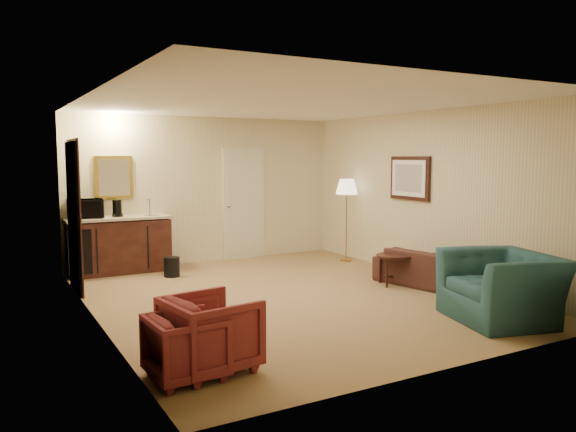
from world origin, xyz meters
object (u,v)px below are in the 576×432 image
(rose_chair_far, at_px, (186,343))
(coffee_maker, at_px, (117,208))
(rose_chair_near, at_px, (210,329))
(floor_lamp, at_px, (346,220))
(sofa, at_px, (437,263))
(microwave, at_px, (85,207))
(teal_armchair, at_px, (502,276))
(waste_bin, at_px, (172,267))
(coffee_table, at_px, (400,269))
(wetbar_cabinet, at_px, (119,245))

(rose_chair_far, bearing_deg, coffee_maker, -9.27)
(rose_chair_near, xyz_separation_m, floor_lamp, (4.10, 3.78, 0.38))
(sofa, bearing_deg, microwave, 39.11)
(floor_lamp, bearing_deg, sofa, -91.21)
(teal_armchair, bearing_deg, floor_lamp, -173.44)
(rose_chair_far, height_order, waste_bin, rose_chair_far)
(teal_armchair, height_order, rose_chair_far, teal_armchair)
(rose_chair_far, bearing_deg, rose_chair_near, -74.38)
(sofa, distance_m, floor_lamp, 2.40)
(rose_chair_near, relative_size, microwave, 1.37)
(rose_chair_near, height_order, microwave, microwave)
(teal_armchair, xyz_separation_m, floor_lamp, (0.60, 3.97, 0.22))
(sofa, relative_size, waste_bin, 5.88)
(rose_chair_far, distance_m, coffee_table, 4.38)
(wetbar_cabinet, xyz_separation_m, rose_chair_far, (-0.50, -4.81, -0.15))
(wetbar_cabinet, height_order, rose_chair_far, wetbar_cabinet)
(teal_armchair, relative_size, rose_chair_near, 1.63)
(microwave, bearing_deg, wetbar_cabinet, -2.81)
(wetbar_cabinet, xyz_separation_m, coffee_maker, (-0.01, 0.02, 0.60))
(rose_chair_far, height_order, floor_lamp, floor_lamp)
(rose_chair_far, distance_m, waste_bin, 4.25)
(sofa, xyz_separation_m, floor_lamp, (0.05, 2.36, 0.39))
(waste_bin, xyz_separation_m, microwave, (-1.15, 0.79, 0.95))
(sofa, height_order, floor_lamp, floor_lamp)
(rose_chair_far, relative_size, waste_bin, 2.00)
(teal_armchair, bearing_deg, rose_chair_far, -76.56)
(rose_chair_far, relative_size, coffee_maker, 2.27)
(rose_chair_far, height_order, coffee_maker, coffee_maker)
(coffee_table, bearing_deg, rose_chair_near, -153.99)
(rose_chair_near, bearing_deg, rose_chair_far, 100.71)
(rose_chair_far, bearing_deg, sofa, -74.23)
(microwave, distance_m, coffee_maker, 0.50)
(waste_bin, distance_m, coffee_maker, 1.34)
(wetbar_cabinet, distance_m, rose_chair_near, 4.73)
(floor_lamp, height_order, microwave, floor_lamp)
(rose_chair_near, bearing_deg, microwave, -5.38)
(coffee_table, height_order, coffee_maker, coffee_maker)
(waste_bin, relative_size, coffee_maker, 1.13)
(teal_armchair, xyz_separation_m, rose_chair_far, (-3.75, 0.11, -0.22))
(wetbar_cabinet, bearing_deg, sofa, -41.03)
(sofa, relative_size, coffee_maker, 6.66)
(rose_chair_far, height_order, microwave, microwave)
(waste_bin, bearing_deg, rose_chair_near, -102.68)
(teal_armchair, bearing_deg, waste_bin, -133.07)
(coffee_table, bearing_deg, microwave, 142.89)
(sofa, height_order, coffee_table, sofa)
(coffee_table, distance_m, microwave, 5.03)
(wetbar_cabinet, bearing_deg, waste_bin, -47.92)
(coffee_maker, bearing_deg, microwave, 174.84)
(rose_chair_near, bearing_deg, sofa, -79.13)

